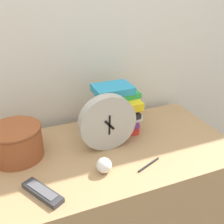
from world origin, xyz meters
TOP-DOWN VIEW (x-y plane):
  - wall_back at (0.00, 0.66)m, footprint 6.00×0.04m
  - desk at (0.00, 0.30)m, footprint 1.34×0.59m
  - desk_clock at (0.11, 0.31)m, footprint 0.25×0.05m
  - book_stack at (0.20, 0.43)m, footprint 0.24×0.20m
  - basket at (-0.27, 0.39)m, footprint 0.22×0.22m
  - tv_remote at (-0.21, 0.12)m, footprint 0.13×0.17m
  - crumpled_paper_ball at (0.04, 0.16)m, footprint 0.06×0.06m
  - pen at (0.22, 0.13)m, footprint 0.12×0.05m

SIDE VIEW (x-z plane):
  - desk at x=0.00m, z-range 0.00..0.73m
  - pen at x=0.22m, z-range 0.73..0.74m
  - tv_remote at x=-0.21m, z-range 0.73..0.75m
  - crumpled_paper_ball at x=0.04m, z-range 0.73..0.79m
  - basket at x=-0.27m, z-range 0.73..0.87m
  - book_stack at x=0.20m, z-range 0.73..0.96m
  - desk_clock at x=0.11m, z-range 0.73..0.98m
  - wall_back at x=0.00m, z-range 0.00..2.40m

